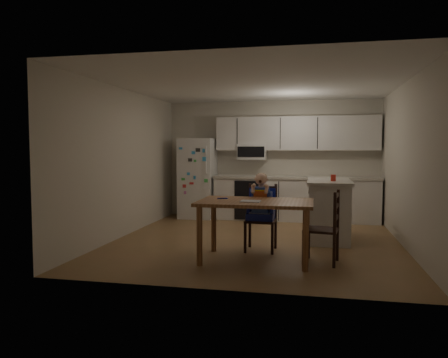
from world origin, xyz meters
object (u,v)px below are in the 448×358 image
kitchen_island (329,210)px  dining_table (256,209)px  chair_booster (261,204)px  red_cup (333,178)px  refrigerator (198,178)px  chair_side (329,223)px

kitchen_island → dining_table: size_ratio=0.88×
chair_booster → dining_table: bearing=-88.7°
red_cup → dining_table: red_cup is taller
refrigerator → red_cup: refrigerator is taller
refrigerator → red_cup: bearing=-35.1°
kitchen_island → chair_side: size_ratio=1.39×
dining_table → chair_side: 0.96m
refrigerator → chair_side: bearing=-51.4°
refrigerator → chair_side: (2.65, -3.33, -0.31)m
refrigerator → chair_booster: 3.24m
chair_booster → chair_side: bearing=-30.2°
kitchen_island → chair_booster: (-0.99, -0.99, 0.20)m
dining_table → chair_booster: (0.00, 0.62, -0.01)m
dining_table → chair_booster: size_ratio=1.31×
refrigerator → red_cup: 3.37m
chair_side → kitchen_island: bearing=-173.0°
dining_table → chair_side: (0.94, 0.04, -0.16)m
kitchen_island → refrigerator: bearing=146.9°
refrigerator → dining_table: (1.71, -3.36, -0.16)m
red_cup → chair_booster: 1.37m
refrigerator → red_cup: size_ratio=16.62×
refrigerator → red_cup: (2.76, -1.94, 0.17)m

